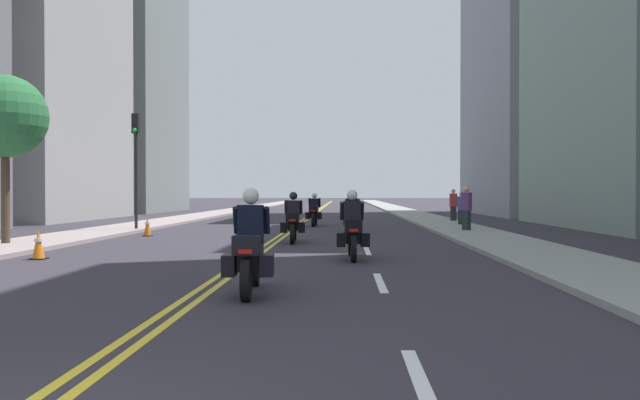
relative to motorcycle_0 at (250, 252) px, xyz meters
The scene contains 21 objects.
ground_plane 41.39m from the motorcycle_0, 91.10° to the left, with size 264.00×264.00×0.00m, color #302C35.
sidewalk_left 42.12m from the motorcycle_0, 100.80° to the left, with size 2.62×144.00×0.12m, color gray.
sidewalk_right 41.86m from the motorcycle_0, 81.34° to the left, with size 2.62×144.00×0.12m, color gray.
centreline_yellow_inner 41.39m from the motorcycle_0, 91.27° to the left, with size 0.12×132.00×0.01m, color yellow.
centreline_yellow_outer 41.38m from the motorcycle_0, 90.94° to the left, with size 0.12×132.00×0.01m, color yellow.
lane_dashes_white 22.48m from the motorcycle_0, 84.65° to the left, with size 0.14×56.40×0.01m.
building_left_1 32.52m from the motorcycle_0, 121.19° to the left, with size 6.33×12.83×20.41m.
building_left_2 46.90m from the motorcycle_0, 111.08° to the left, with size 6.64×12.97×26.47m.
building_right_2 41.74m from the motorcycle_0, 68.32° to the left, with size 6.17×15.99×30.72m.
motorcycle_0 is the anchor object (origin of this frame).
motorcycle_1 5.49m from the motorcycle_0, 72.40° to the left, with size 0.77×2.22×1.66m.
motorcycle_2 10.17m from the motorcycle_0, 90.81° to the left, with size 0.78×2.27×1.61m.
motorcycle_3 15.41m from the motorcycle_0, 83.26° to the left, with size 0.76×2.15×1.62m.
motorcycle_4 20.05m from the motorcycle_0, 89.82° to the left, with size 0.77×2.25×1.58m.
traffic_cone_0 14.11m from the motorcycle_0, 113.75° to the left, with size 0.32×0.32×0.73m.
traffic_cone_1 7.60m from the motorcycle_0, 139.60° to the left, with size 0.35×0.35×0.72m.
traffic_light_near 17.26m from the motorcycle_0, 114.15° to the left, with size 0.28×0.38×4.78m.
pedestrian_0 16.31m from the motorcycle_0, 67.45° to the left, with size 0.40×0.41×1.82m.
pedestrian_1 20.67m from the motorcycle_0, 70.57° to the left, with size 0.41×0.33×1.64m.
pedestrian_2 24.45m from the motorcycle_0, 72.91° to the left, with size 0.49×0.23×1.77m.
street_tree_0 12.12m from the motorcycle_0, 135.57° to the left, with size 2.40×2.40×5.00m.
Camera 1 is at (2.25, -3.12, 1.58)m, focal length 35.44 mm.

